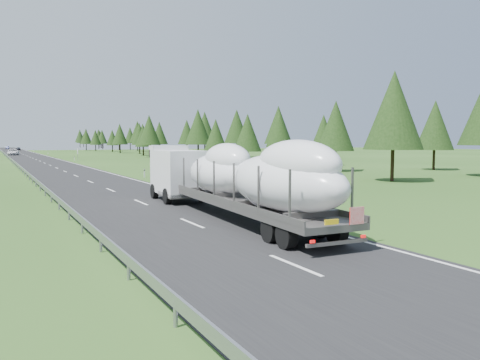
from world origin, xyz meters
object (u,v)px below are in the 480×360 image
distant_car_dark (18,149)px  distant_car_blue (8,148)px  boat_truck (232,176)px  distant_van (13,152)px  highway_sign (78,152)px

distant_car_dark → distant_car_blue: size_ratio=0.91×
boat_truck → distant_van: size_ratio=3.30×
distant_car_dark → distant_van: bearing=-94.6°
boat_truck → highway_sign: bearing=86.7°
distant_car_dark → distant_car_blue: 32.90m
distant_car_dark → distant_car_blue: bearing=95.0°
highway_sign → distant_car_dark: (-5.21, 122.44, -1.13)m
highway_sign → distant_car_dark: bearing=92.4°
highway_sign → distant_car_blue: bearing=93.1°
highway_sign → distant_car_dark: highway_sign is taller
highway_sign → boat_truck: (-4.60, -79.34, 0.48)m
distant_van → boat_truck: bearing=-82.8°
highway_sign → distant_van: (-10.21, 48.36, -0.94)m
highway_sign → distant_van: bearing=101.9°
distant_car_dark → distant_car_blue: (-3.27, 32.73, 0.04)m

